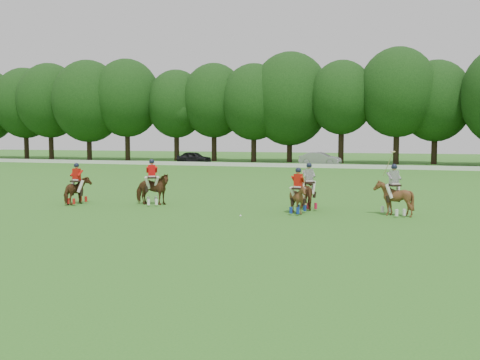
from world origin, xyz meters
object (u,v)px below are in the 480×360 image
(car_left, at_px, (194,157))
(polo_stripe_a, at_px, (309,193))
(polo_ball, at_px, (240,216))
(polo_red_c, at_px, (298,198))
(polo_red_b, at_px, (152,189))
(polo_stripe_b, at_px, (393,197))
(car_mid, at_px, (320,159))
(polo_red_a, at_px, (77,190))

(car_left, bearing_deg, polo_stripe_a, -143.46)
(polo_ball, bearing_deg, polo_red_c, 36.78)
(polo_red_b, height_order, polo_red_c, polo_red_b)
(car_left, distance_m, polo_stripe_b, 45.98)
(polo_red_c, distance_m, polo_ball, 2.81)
(car_left, distance_m, polo_red_b, 40.64)
(car_mid, xyz_separation_m, polo_ball, (3.33, -40.61, -0.74))
(polo_red_a, distance_m, polo_stripe_b, 15.55)
(polo_stripe_b, bearing_deg, car_mid, 104.09)
(car_mid, distance_m, polo_stripe_b, 39.38)
(polo_red_a, relative_size, polo_stripe_a, 0.96)
(polo_red_c, relative_size, polo_ball, 23.13)
(car_mid, distance_m, polo_red_c, 39.37)
(polo_red_a, distance_m, polo_red_b, 3.89)
(car_left, bearing_deg, polo_red_b, -153.73)
(polo_stripe_a, bearing_deg, polo_red_a, -170.77)
(polo_red_b, relative_size, polo_ball, 25.75)
(polo_red_b, bearing_deg, polo_stripe_a, 6.89)
(car_left, bearing_deg, car_mid, -83.64)
(car_mid, distance_m, polo_ball, 40.76)
(car_left, xyz_separation_m, polo_red_b, (13.84, -38.21, 0.08))
(polo_stripe_b, bearing_deg, car_left, 123.82)
(car_left, relative_size, polo_red_c, 2.12)
(polo_red_a, relative_size, polo_red_b, 0.91)
(car_mid, distance_m, polo_red_b, 38.27)
(polo_red_a, xyz_separation_m, polo_red_c, (11.44, 0.17, -0.02))
(polo_ball, bearing_deg, polo_red_a, 171.00)
(polo_red_b, bearing_deg, polo_ball, -23.70)
(polo_red_c, height_order, polo_ball, polo_red_c)
(polo_red_b, xyz_separation_m, polo_stripe_a, (7.83, 0.95, -0.04))
(car_mid, xyz_separation_m, polo_stripe_b, (9.59, -38.20, 0.02))
(polo_red_c, xyz_separation_m, polo_stripe_b, (4.08, 0.78, 0.08))
(car_mid, relative_size, polo_red_c, 2.30)
(car_left, distance_m, polo_red_c, 44.52)
(car_left, xyz_separation_m, polo_ball, (19.32, -40.61, -0.71))
(car_mid, bearing_deg, polo_ball, -168.84)
(polo_stripe_b, height_order, polo_ball, polo_stripe_b)
(polo_stripe_a, bearing_deg, car_left, 120.18)
(polo_red_c, bearing_deg, polo_ball, -143.22)
(car_left, height_order, polo_stripe_a, polo_stripe_a)
(car_mid, xyz_separation_m, polo_stripe_a, (5.67, -37.26, -0.00))
(polo_ball, bearing_deg, car_mid, 94.68)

